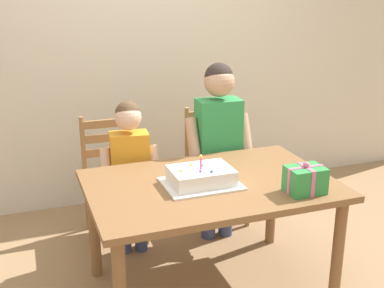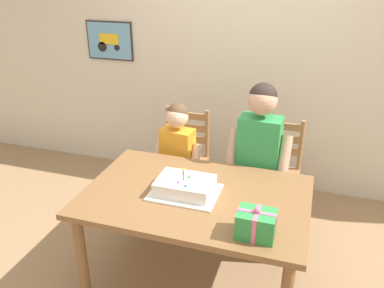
{
  "view_description": "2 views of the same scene",
  "coord_description": "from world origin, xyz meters",
  "px_view_note": "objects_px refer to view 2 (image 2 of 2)",
  "views": [
    {
      "loc": [
        -1.04,
        -2.53,
        1.87
      ],
      "look_at": [
        -0.07,
        0.13,
        0.94
      ],
      "focal_mm": 46.39,
      "sensor_mm": 36.0,
      "label": 1
    },
    {
      "loc": [
        0.66,
        -2.13,
        2.11
      ],
      "look_at": [
        -0.1,
        0.23,
        0.98
      ],
      "focal_mm": 37.13,
      "sensor_mm": 36.0,
      "label": 2
    }
  ],
  "objects_px": {
    "chair_right": "(274,174)",
    "child_younger": "(178,154)",
    "chair_left": "(182,160)",
    "birthday_cake": "(185,187)",
    "gift_box_red_large": "(256,224)",
    "child_older": "(259,150)",
    "dining_table": "(196,205)"
  },
  "relations": [
    {
      "from": "chair_right",
      "to": "chair_left",
      "type": "bearing_deg",
      "value": -180.0
    },
    {
      "from": "gift_box_red_large",
      "to": "chair_right",
      "type": "height_order",
      "value": "chair_right"
    },
    {
      "from": "child_older",
      "to": "child_younger",
      "type": "bearing_deg",
      "value": 179.96
    },
    {
      "from": "gift_box_red_large",
      "to": "child_older",
      "type": "distance_m",
      "value": 0.95
    },
    {
      "from": "chair_left",
      "to": "chair_right",
      "type": "relative_size",
      "value": 1.0
    },
    {
      "from": "dining_table",
      "to": "gift_box_red_large",
      "type": "height_order",
      "value": "gift_box_red_large"
    },
    {
      "from": "child_older",
      "to": "child_younger",
      "type": "relative_size",
      "value": 1.2
    },
    {
      "from": "child_older",
      "to": "chair_left",
      "type": "bearing_deg",
      "value": 157.36
    },
    {
      "from": "chair_left",
      "to": "child_younger",
      "type": "bearing_deg",
      "value": -77.52
    },
    {
      "from": "dining_table",
      "to": "child_older",
      "type": "distance_m",
      "value": 0.72
    },
    {
      "from": "chair_right",
      "to": "child_younger",
      "type": "relative_size",
      "value": 0.82
    },
    {
      "from": "gift_box_red_large",
      "to": "child_older",
      "type": "relative_size",
      "value": 0.16
    },
    {
      "from": "dining_table",
      "to": "gift_box_red_large",
      "type": "distance_m",
      "value": 0.57
    },
    {
      "from": "chair_right",
      "to": "dining_table",
      "type": "bearing_deg",
      "value": -114.22
    },
    {
      "from": "birthday_cake",
      "to": "child_younger",
      "type": "height_order",
      "value": "child_younger"
    },
    {
      "from": "gift_box_red_large",
      "to": "chair_right",
      "type": "relative_size",
      "value": 0.23
    },
    {
      "from": "dining_table",
      "to": "chair_left",
      "type": "distance_m",
      "value": 1.03
    },
    {
      "from": "gift_box_red_large",
      "to": "child_younger",
      "type": "xyz_separation_m",
      "value": [
        -0.79,
        0.94,
        -0.13
      ]
    },
    {
      "from": "chair_left",
      "to": "chair_right",
      "type": "bearing_deg",
      "value": 0.0
    },
    {
      "from": "gift_box_red_large",
      "to": "chair_left",
      "type": "relative_size",
      "value": 0.23
    },
    {
      "from": "gift_box_red_large",
      "to": "chair_right",
      "type": "distance_m",
      "value": 1.29
    },
    {
      "from": "chair_left",
      "to": "chair_right",
      "type": "height_order",
      "value": "same"
    },
    {
      "from": "birthday_cake",
      "to": "dining_table",
      "type": "bearing_deg",
      "value": 11.69
    },
    {
      "from": "child_older",
      "to": "birthday_cake",
      "type": "bearing_deg",
      "value": -120.78
    },
    {
      "from": "birthday_cake",
      "to": "gift_box_red_large",
      "type": "xyz_separation_m",
      "value": [
        0.51,
        -0.3,
        0.03
      ]
    },
    {
      "from": "chair_left",
      "to": "child_older",
      "type": "xyz_separation_m",
      "value": [
        0.72,
        -0.3,
        0.35
      ]
    },
    {
      "from": "birthday_cake",
      "to": "chair_left",
      "type": "distance_m",
      "value": 1.05
    },
    {
      "from": "dining_table",
      "to": "birthday_cake",
      "type": "relative_size",
      "value": 3.32
    },
    {
      "from": "chair_left",
      "to": "chair_right",
      "type": "xyz_separation_m",
      "value": [
        0.83,
        0.0,
        0.0
      ]
    },
    {
      "from": "dining_table",
      "to": "chair_right",
      "type": "bearing_deg",
      "value": 65.78
    },
    {
      "from": "chair_left",
      "to": "child_younger",
      "type": "distance_m",
      "value": 0.37
    },
    {
      "from": "gift_box_red_large",
      "to": "child_older",
      "type": "height_order",
      "value": "child_older"
    }
  ]
}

